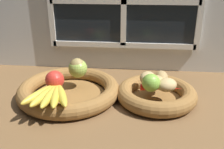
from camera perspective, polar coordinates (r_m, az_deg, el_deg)
ground_plane at (r=93.07cm, az=1.44°, el=-5.96°), size 140.00×90.00×3.00cm
back_wall at (r=112.56cm, az=2.75°, el=14.84°), size 140.00×4.60×55.00cm
fruit_bowl_left at (r=92.86cm, az=-9.75°, el=-3.57°), size 36.96×36.96×5.43cm
fruit_bowl_right at (r=90.15cm, az=10.05°, el=-4.42°), size 28.14×28.14×5.43cm
apple_red_front at (r=87.10cm, az=-12.91°, el=-1.21°), size 6.45×6.45×6.45cm
apple_green_back at (r=95.01cm, az=-7.78°, el=1.42°), size 7.13×7.13×7.13cm
pear_brown at (r=94.71cm, az=-7.88°, el=1.48°), size 6.48×6.08×7.56cm
banana_bunch_front at (r=81.35cm, az=-13.77°, el=-4.46°), size 15.97×17.18×2.83cm
potato_oblong at (r=90.12cm, az=8.06°, el=-0.72°), size 7.76×8.05×4.43cm
potato_large at (r=88.06cm, az=10.27°, el=-1.56°), size 6.83×7.74×4.08cm
potato_back at (r=91.94cm, az=11.24°, el=-0.56°), size 4.91×7.64×4.14cm
potato_small at (r=85.63cm, az=12.38°, el=-2.32°), size 9.15×8.92×4.42cm
lime_near at (r=84.21cm, az=8.87°, el=-1.87°), size 6.09×6.09×6.09cm
chili_pepper at (r=85.63cm, az=11.15°, el=-3.04°), size 14.03×2.33×2.21cm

